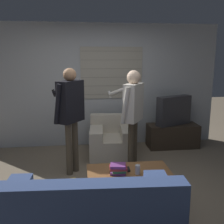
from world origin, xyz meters
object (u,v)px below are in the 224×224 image
at_px(armchair_beige, 112,140).
at_px(book_stack, 118,169).
at_px(soda_can, 138,170).
at_px(spare_remote, 128,169).
at_px(tv, 174,111).
at_px(couch_blue, 88,220).
at_px(person_right_standing, 133,107).
at_px(person_left_standing, 70,108).
at_px(coffee_table, 129,174).

bearing_deg(armchair_beige, book_stack, 90.69).
height_order(book_stack, soda_can, book_stack).
bearing_deg(spare_remote, armchair_beige, 93.19).
bearing_deg(tv, spare_remote, 32.07).
xyz_separation_m(tv, book_stack, (-1.45, -1.98, -0.33)).
bearing_deg(couch_blue, person_right_standing, 69.85).
xyz_separation_m(person_left_standing, spare_remote, (0.78, -0.86, -0.70)).
bearing_deg(book_stack, coffee_table, 21.88).
relative_size(couch_blue, person_left_standing, 1.04).
distance_m(coffee_table, person_left_standing, 1.41).
bearing_deg(person_left_standing, couch_blue, -135.73).
relative_size(coffee_table, soda_can, 8.86).
height_order(tv, soda_can, tv).
distance_m(couch_blue, person_right_standing, 2.17).
xyz_separation_m(coffee_table, spare_remote, (-0.01, 0.05, 0.05)).
relative_size(armchair_beige, person_right_standing, 0.54).
bearing_deg(soda_can, person_left_standing, 131.54).
height_order(couch_blue, coffee_table, couch_blue).
bearing_deg(coffee_table, soda_can, -42.78).
bearing_deg(armchair_beige, person_right_standing, 118.09).
relative_size(armchair_beige, coffee_table, 0.81).
bearing_deg(person_right_standing, tv, -15.86).
bearing_deg(tv, couch_blue, 33.09).
xyz_separation_m(tv, soda_can, (-1.20, -2.00, -0.34)).
bearing_deg(person_right_standing, soda_can, -154.54).
xyz_separation_m(person_left_standing, book_stack, (0.63, -0.97, -0.63)).
distance_m(book_stack, soda_can, 0.25).
distance_m(couch_blue, soda_can, 1.05).
bearing_deg(tv, coffee_table, 32.87).
height_order(person_right_standing, book_stack, person_right_standing).
relative_size(tv, person_left_standing, 0.46).
relative_size(couch_blue, armchair_beige, 1.96).
relative_size(coffee_table, person_left_standing, 0.65).
relative_size(book_stack, soda_can, 1.85).
relative_size(person_right_standing, book_stack, 7.15).
distance_m(person_right_standing, spare_remote, 1.18).
xyz_separation_m(coffee_table, tv, (1.29, 1.91, 0.44)).
bearing_deg(soda_can, coffee_table, 137.22).
height_order(person_right_standing, spare_remote, person_right_standing).
xyz_separation_m(person_right_standing, spare_remote, (-0.24, -0.94, -0.67)).
xyz_separation_m(couch_blue, coffee_table, (0.58, 0.88, 0.04)).
bearing_deg(couch_blue, coffee_table, 60.03).
bearing_deg(armchair_beige, coffee_table, 96.13).
bearing_deg(soda_can, person_right_standing, 82.49).
xyz_separation_m(armchair_beige, spare_remote, (0.03, -1.57, 0.10)).
distance_m(person_left_standing, spare_remote, 1.35).
relative_size(tv, spare_remote, 6.05).
distance_m(couch_blue, book_stack, 0.93).
xyz_separation_m(armchair_beige, tv, (1.33, 0.29, 0.49)).
xyz_separation_m(tv, spare_remote, (-1.30, -1.86, -0.39)).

